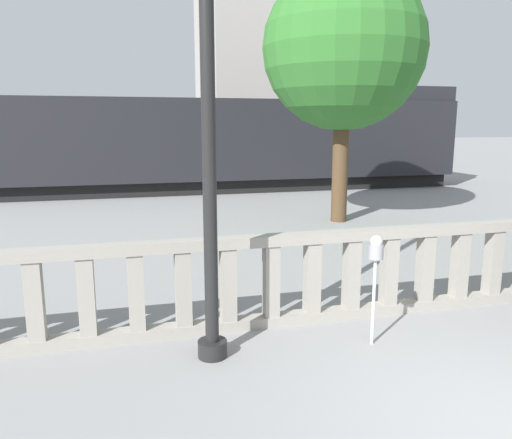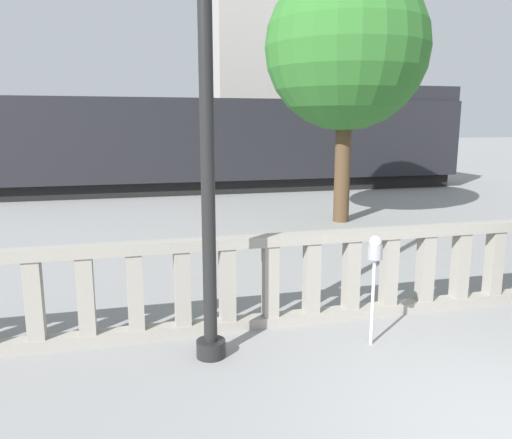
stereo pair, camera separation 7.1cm
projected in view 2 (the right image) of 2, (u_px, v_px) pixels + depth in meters
balustrade at (370, 273)px, 7.12m from camera, size 16.74×0.24×1.27m
lamppost at (206, 69)px, 5.32m from camera, size 0.35×0.35×6.60m
parking_meter at (375, 256)px, 6.06m from camera, size 0.18×0.18×1.40m
train_near at (240, 143)px, 20.42m from camera, size 18.83×3.00×4.25m
building_block at (284, 61)px, 31.10m from camera, size 9.58×7.65×13.04m
tree_left at (346, 49)px, 13.24m from camera, size 4.35×4.35×6.87m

